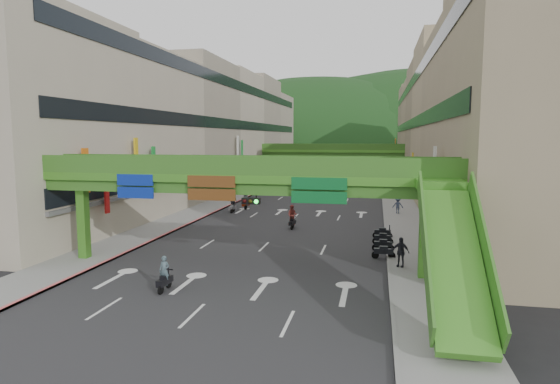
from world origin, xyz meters
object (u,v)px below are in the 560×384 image
Objects in this scene: overpass_near at (253,188)px; pedestrian_red at (441,256)px; car_silver at (274,187)px; scooter_rider_near at (164,275)px; scooter_rider_mid at (292,216)px; car_yellow at (324,178)px.

pedestrian_red is at bearing 13.08° from overpass_near.
pedestrian_red is (19.20, -39.29, 0.26)m from car_silver.
scooter_rider_near is 1.03× the size of pedestrian_red.
scooter_rider_near reaches higher than car_silver.
pedestrian_red is (11.36, -11.45, -0.19)m from scooter_rider_mid.
scooter_rider_near is 16.55m from pedestrian_red.
pedestrian_red reaches higher than car_silver.
overpass_near is at bearing 49.56° from scooter_rider_near.
scooter_rider_near is at bearing 176.24° from pedestrian_red.
pedestrian_red is at bearing -45.23° from scooter_rider_mid.
overpass_near is 60.84m from car_yellow.
scooter_rider_near is 0.46× the size of car_silver.
pedestrian_red is (15.00, 7.00, 0.05)m from scooter_rider_near.
pedestrian_red is at bearing 25.01° from scooter_rider_near.
overpass_near is at bearing -89.61° from scooter_rider_mid.
scooter_rider_near reaches higher than pedestrian_red.
car_silver is at bearing -103.50° from car_yellow.
car_yellow is (5.51, 18.72, -0.00)m from car_silver.
car_silver is 43.73m from pedestrian_red.
car_silver is (-7.93, 41.91, -4.52)m from overpass_near.
pedestrian_red is (11.27, 2.62, -4.27)m from overpass_near.
car_yellow is at bearing 88.84° from scooter_rider_near.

